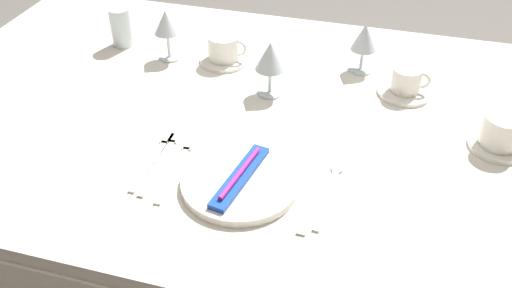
% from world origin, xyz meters
% --- Properties ---
extents(dining_table, '(1.80, 1.11, 0.74)m').
position_xyz_m(dining_table, '(0.00, 0.00, 0.66)').
color(dining_table, silver).
rests_on(dining_table, ground).
extents(dinner_plate, '(0.24, 0.24, 0.02)m').
position_xyz_m(dinner_plate, '(0.03, -0.27, 0.75)').
color(dinner_plate, white).
rests_on(dinner_plate, dining_table).
extents(toothbrush_package, '(0.07, 0.21, 0.02)m').
position_xyz_m(toothbrush_package, '(0.03, -0.27, 0.77)').
color(toothbrush_package, blue).
rests_on(toothbrush_package, dinner_plate).
extents(fork_outer, '(0.03, 0.22, 0.00)m').
position_xyz_m(fork_outer, '(-0.12, -0.25, 0.74)').
color(fork_outer, beige).
rests_on(fork_outer, dining_table).
extents(fork_inner, '(0.03, 0.23, 0.00)m').
position_xyz_m(fork_inner, '(-0.16, -0.23, 0.74)').
color(fork_inner, beige).
rests_on(fork_inner, dining_table).
extents(fork_salad, '(0.02, 0.21, 0.00)m').
position_xyz_m(fork_salad, '(-0.18, -0.24, 0.74)').
color(fork_salad, beige).
rests_on(fork_salad, dining_table).
extents(dinner_knife, '(0.02, 0.23, 0.00)m').
position_xyz_m(dinner_knife, '(0.18, -0.26, 0.74)').
color(dinner_knife, beige).
rests_on(dinner_knife, dining_table).
extents(spoon_soup, '(0.03, 0.22, 0.01)m').
position_xyz_m(spoon_soup, '(0.21, -0.22, 0.74)').
color(spoon_soup, beige).
rests_on(spoon_soup, dining_table).
extents(saucer_left, '(0.13, 0.13, 0.01)m').
position_xyz_m(saucer_left, '(0.55, 0.01, 0.74)').
color(saucer_left, white).
rests_on(saucer_left, dining_table).
extents(coffee_cup_left, '(0.11, 0.09, 0.07)m').
position_xyz_m(coffee_cup_left, '(0.55, 0.01, 0.79)').
color(coffee_cup_left, white).
rests_on(coffee_cup_left, saucer_left).
extents(saucer_right, '(0.14, 0.14, 0.01)m').
position_xyz_m(saucer_right, '(0.33, 0.19, 0.74)').
color(saucer_right, white).
rests_on(saucer_right, dining_table).
extents(coffee_cup_right, '(0.10, 0.07, 0.06)m').
position_xyz_m(coffee_cup_right, '(0.33, 0.19, 0.78)').
color(coffee_cup_right, white).
rests_on(coffee_cup_right, saucer_right).
extents(saucer_far, '(0.14, 0.14, 0.01)m').
position_xyz_m(saucer_far, '(-0.17, 0.22, 0.74)').
color(saucer_far, white).
rests_on(saucer_far, dining_table).
extents(coffee_cup_far, '(0.11, 0.09, 0.07)m').
position_xyz_m(coffee_cup_far, '(-0.16, 0.22, 0.78)').
color(coffee_cup_far, white).
rests_on(coffee_cup_far, saucer_far).
extents(wine_glass_centre, '(0.08, 0.08, 0.15)m').
position_xyz_m(wine_glass_centre, '(0.00, 0.09, 0.84)').
color(wine_glass_centre, silver).
rests_on(wine_glass_centre, dining_table).
extents(wine_glass_left, '(0.07, 0.07, 0.14)m').
position_xyz_m(wine_glass_left, '(0.21, 0.28, 0.83)').
color(wine_glass_left, silver).
rests_on(wine_glass_left, dining_table).
extents(wine_glass_right, '(0.07, 0.07, 0.14)m').
position_xyz_m(wine_glass_right, '(-0.32, 0.20, 0.84)').
color(wine_glass_right, silver).
rests_on(wine_glass_right, dining_table).
extents(drink_tumbler, '(0.06, 0.06, 0.11)m').
position_xyz_m(drink_tumbler, '(-0.48, 0.24, 0.79)').
color(drink_tumbler, silver).
rests_on(drink_tumbler, dining_table).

